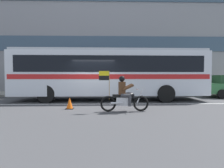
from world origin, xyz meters
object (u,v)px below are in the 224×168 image
at_px(motorcycle_with_rider, 124,96).
at_px(fire_hydrant, 43,89).
at_px(transit_bus, 110,71).
at_px(traffic_cone, 70,103).

bearing_deg(motorcycle_with_rider, fire_hydrant, 129.62).
xyz_separation_m(transit_bus, traffic_cone, (-1.96, -3.27, -1.63)).
height_order(motorcycle_with_rider, fire_hydrant, motorcycle_with_rider).
bearing_deg(fire_hydrant, traffic_cone, -62.17).
bearing_deg(fire_hydrant, motorcycle_with_rider, -50.38).
distance_m(fire_hydrant, traffic_cone, 7.29).
distance_m(transit_bus, motorcycle_with_rider, 4.20).
distance_m(transit_bus, traffic_cone, 4.14).
height_order(transit_bus, traffic_cone, transit_bus).
bearing_deg(transit_bus, traffic_cone, -120.89).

